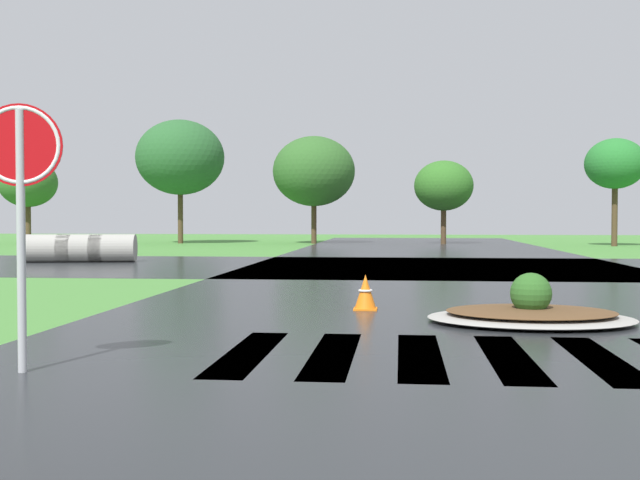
{
  "coord_description": "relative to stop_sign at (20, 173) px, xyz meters",
  "views": [
    {
      "loc": [
        -1.1,
        -2.85,
        1.44
      ],
      "look_at": [
        -2.83,
        13.95,
        0.94
      ],
      "focal_mm": 44.1,
      "sensor_mm": 36.0,
      "label": 1
    }
  ],
  "objects": [
    {
      "name": "asphalt_cross_road",
      "position": [
        4.58,
        15.73,
        -1.84
      ],
      "size": [
        90.0,
        10.0,
        0.01
      ],
      "primitive_type": "cube",
      "color": "#232628",
      "rests_on": "ground"
    },
    {
      "name": "crosswalk_stripes",
      "position": [
        4.58,
        1.25,
        -1.84
      ],
      "size": [
        5.85,
        2.82,
        0.01
      ],
      "color": "white",
      "rests_on": "ground"
    },
    {
      "name": "drainage_pipe_stack",
      "position": [
        -6.57,
        16.94,
        -1.4
      ],
      "size": [
        3.51,
        1.46,
        0.88
      ],
      "color": "#9E9B93",
      "rests_on": "ground"
    },
    {
      "name": "stop_sign",
      "position": [
        0.0,
        0.0,
        0.0
      ],
      "size": [
        0.74,
        0.22,
        2.48
      ],
      "rotation": [
        0.0,
        0.0,
        0.25
      ],
      "color": "#B2B5BA",
      "rests_on": "ground"
    },
    {
      "name": "asphalt_roadway",
      "position": [
        4.58,
        5.95,
        -1.84
      ],
      "size": [
        11.11,
        80.0,
        0.01
      ],
      "primitive_type": "cube",
      "color": "#232628",
      "rests_on": "ground"
    },
    {
      "name": "median_island",
      "position": [
        5.24,
        3.97,
        -1.71
      ],
      "size": [
        2.79,
        2.14,
        0.68
      ],
      "color": "#9E9B93",
      "rests_on": "ground"
    },
    {
      "name": "background_treeline",
      "position": [
        -0.06,
        33.97,
        2.14
      ],
      "size": [
        40.25,
        5.81,
        6.6
      ],
      "color": "#4C3823",
      "rests_on": "ground"
    },
    {
      "name": "traffic_cone",
      "position": [
        2.94,
        5.18,
        -1.58
      ],
      "size": [
        0.36,
        0.36,
        0.55
      ],
      "color": "orange",
      "rests_on": "ground"
    }
  ]
}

